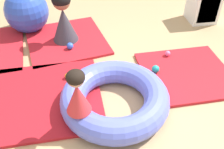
% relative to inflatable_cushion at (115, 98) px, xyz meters
% --- Properties ---
extents(ground_plane, '(8.00, 8.00, 0.00)m').
position_rel_inflatable_cushion_xyz_m(ground_plane, '(-0.10, -0.07, -0.14)').
color(ground_plane, tan).
extents(gym_mat_center_rear, '(1.17, 1.10, 0.04)m').
position_rel_inflatable_cushion_xyz_m(gym_mat_center_rear, '(1.03, 0.43, -0.12)').
color(gym_mat_center_rear, red).
rests_on(gym_mat_center_rear, ground).
extents(gym_mat_far_right, '(1.52, 1.30, 0.04)m').
position_rel_inflatable_cushion_xyz_m(gym_mat_far_right, '(-0.88, 0.26, -0.12)').
color(gym_mat_far_right, '#B21923').
rests_on(gym_mat_far_right, ground).
extents(gym_mat_near_right, '(1.37, 1.40, 0.04)m').
position_rel_inflatable_cushion_xyz_m(gym_mat_near_right, '(-0.52, 1.50, -0.12)').
color(gym_mat_near_right, red).
rests_on(gym_mat_near_right, ground).
extents(inflatable_cushion, '(1.22, 1.22, 0.28)m').
position_rel_inflatable_cushion_xyz_m(inflatable_cushion, '(0.00, 0.00, 0.00)').
color(inflatable_cushion, '#6070E5').
rests_on(inflatable_cushion, ground).
extents(child_in_red, '(0.29, 0.29, 0.49)m').
position_rel_inflatable_cushion_xyz_m(child_in_red, '(-0.40, -0.24, 0.38)').
color(child_in_red, red).
rests_on(child_in_red, inflatable_cushion).
extents(adult_seated, '(0.51, 0.51, 0.76)m').
position_rel_inflatable_cushion_xyz_m(adult_seated, '(-0.52, 1.50, 0.27)').
color(adult_seated, '#383842').
rests_on(adult_seated, gym_mat_near_right).
extents(play_ball_teal, '(0.10, 0.10, 0.10)m').
position_rel_inflatable_cushion_xyz_m(play_ball_teal, '(0.62, 0.50, -0.05)').
color(play_ball_teal, teal).
rests_on(play_ball_teal, gym_mat_center_rear).
extents(play_ball_pink, '(0.08, 0.08, 0.08)m').
position_rel_inflatable_cushion_xyz_m(play_ball_pink, '(0.90, 0.83, -0.06)').
color(play_ball_pink, pink).
rests_on(play_ball_pink, gym_mat_center_rear).
extents(play_ball_blue, '(0.10, 0.10, 0.10)m').
position_rel_inflatable_cushion_xyz_m(play_ball_blue, '(-0.46, 1.23, -0.05)').
color(play_ball_blue, blue).
rests_on(play_ball_blue, gym_mat_near_right).
extents(play_ball_orange, '(0.07, 0.07, 0.07)m').
position_rel_inflatable_cushion_xyz_m(play_ball_orange, '(-0.52, 0.55, -0.07)').
color(play_ball_orange, orange).
rests_on(play_ball_orange, gym_mat_far_right).
extents(exercise_ball_large, '(0.69, 0.69, 0.69)m').
position_rel_inflatable_cushion_xyz_m(exercise_ball_large, '(-1.10, 1.95, 0.20)').
color(exercise_ball_large, blue).
rests_on(exercise_ball_large, ground).
extents(storage_cube, '(0.44, 0.44, 0.56)m').
position_rel_inflatable_cushion_xyz_m(storage_cube, '(1.85, 1.83, 0.14)').
color(storage_cube, white).
rests_on(storage_cube, ground).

